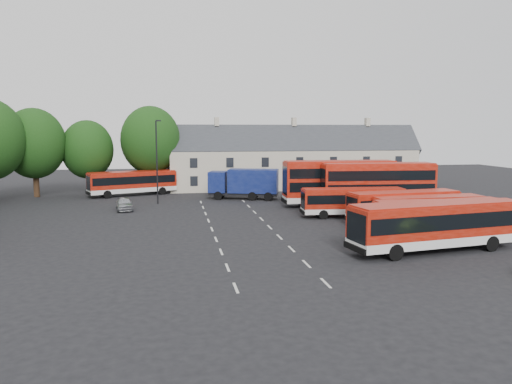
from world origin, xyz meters
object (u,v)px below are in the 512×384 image
at_px(bus_dd_south, 378,183).
at_px(lamppost, 157,159).
at_px(bus_row_a, 434,222).
at_px(box_truck, 245,182).
at_px(silver_car, 124,204).

distance_m(bus_dd_south, lamppost, 24.41).
height_order(bus_row_a, bus_dd_south, bus_dd_south).
relative_size(bus_dd_south, box_truck, 1.39).
bearing_deg(bus_dd_south, lamppost, 164.49).
bearing_deg(bus_row_a, silver_car, 126.89).
relative_size(box_truck, silver_car, 2.16).
bearing_deg(bus_dd_south, silver_car, 175.01).
height_order(bus_dd_south, silver_car, bus_dd_south).
height_order(bus_dd_south, lamppost, lamppost).
xyz_separation_m(box_truck, silver_car, (-13.64, -6.15, -1.35)).
relative_size(bus_row_a, lamppost, 1.31).
distance_m(bus_dd_south, silver_car, 26.78).
relative_size(bus_dd_south, lamppost, 1.28).
bearing_deg(bus_dd_south, box_truck, 145.47).
height_order(box_truck, lamppost, lamppost).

